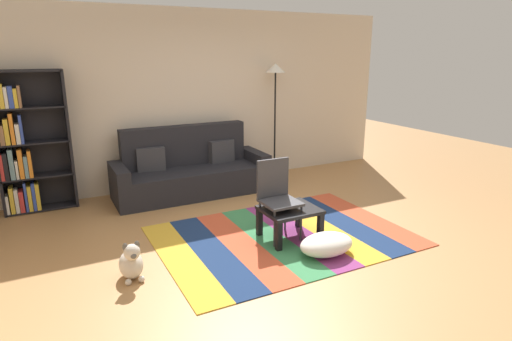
% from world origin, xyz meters
% --- Properties ---
extents(ground_plane, '(14.00, 14.00, 0.00)m').
position_xyz_m(ground_plane, '(0.00, 0.00, 0.00)').
color(ground_plane, '#B27F4C').
extents(back_wall, '(6.80, 0.10, 2.70)m').
position_xyz_m(back_wall, '(0.00, 2.55, 1.35)').
color(back_wall, beige).
rests_on(back_wall, ground_plane).
extents(rug, '(2.82, 2.00, 0.01)m').
position_xyz_m(rug, '(0.06, 0.03, 0.00)').
color(rug, gold).
rests_on(rug, ground_plane).
extents(couch, '(2.26, 0.80, 1.00)m').
position_xyz_m(couch, '(-0.37, 2.02, 0.34)').
color(couch, black).
rests_on(couch, ground_plane).
extents(bookshelf, '(0.90, 0.28, 1.85)m').
position_xyz_m(bookshelf, '(-2.50, 2.30, 0.87)').
color(bookshelf, black).
rests_on(bookshelf, ground_plane).
extents(coffee_table, '(0.62, 0.53, 0.36)m').
position_xyz_m(coffee_table, '(0.10, -0.04, 0.30)').
color(coffee_table, black).
rests_on(coffee_table, rug).
extents(pouf, '(0.60, 0.41, 0.22)m').
position_xyz_m(pouf, '(0.23, -0.57, 0.12)').
color(pouf, white).
rests_on(pouf, rug).
extents(dog, '(0.22, 0.35, 0.40)m').
position_xyz_m(dog, '(-1.69, -0.12, 0.16)').
color(dog, beige).
rests_on(dog, ground_plane).
extents(standing_lamp, '(0.32, 0.32, 1.88)m').
position_xyz_m(standing_lamp, '(1.20, 2.23, 1.57)').
color(standing_lamp, black).
rests_on(standing_lamp, ground_plane).
extents(tv_remote, '(0.07, 0.16, 0.02)m').
position_xyz_m(tv_remote, '(0.08, 0.01, 0.38)').
color(tv_remote, black).
rests_on(tv_remote, coffee_table).
extents(folding_chair, '(0.40, 0.40, 0.90)m').
position_xyz_m(folding_chair, '(0.00, 0.09, 0.53)').
color(folding_chair, '#38383D').
rests_on(folding_chair, ground_plane).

